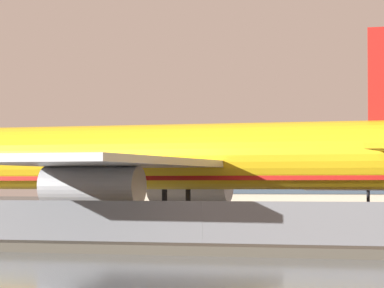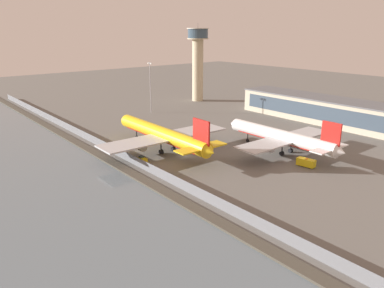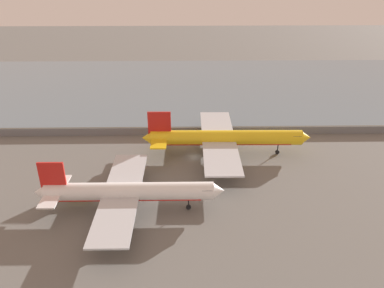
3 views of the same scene
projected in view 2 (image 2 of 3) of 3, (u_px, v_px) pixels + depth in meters
name	position (u px, v px, depth m)	size (l,w,h in m)	color
ground_plane	(185.00, 156.00, 115.77)	(500.00, 500.00, 0.00)	#66635E
shoreline_seawall	(126.00, 171.00, 103.31)	(320.00, 3.00, 0.50)	#474238
perimeter_fence	(140.00, 163.00, 105.71)	(280.00, 0.10, 2.67)	slate
cargo_jet_yellow	(163.00, 135.00, 119.53)	(50.83, 43.68, 13.96)	yellow
passenger_jet_white_red	(282.00, 137.00, 117.96)	(44.28, 37.63, 13.13)	white
baggage_tug	(142.00, 159.00, 110.50)	(3.28, 1.77, 1.80)	yellow
ops_van	(306.00, 162.00, 106.78)	(5.45, 2.82, 2.48)	yellow
control_tower	(198.00, 57.00, 198.43)	(11.67, 11.67, 40.47)	#C6B793
terminal_building	(328.00, 110.00, 155.78)	(80.20, 16.28, 10.30)	#BCB299
apron_light_mast_apron_east	(150.00, 85.00, 173.07)	(3.20, 0.40, 23.06)	#A8A8AD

